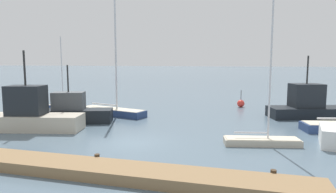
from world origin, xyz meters
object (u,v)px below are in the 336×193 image
object	(u,v)px
sailboat_0	(112,109)
channel_buoy_0	(43,97)
sailboat_1	(262,139)
channel_buoy_1	(241,103)
fishing_boat_0	(30,115)
fishing_boat_2	(308,106)
sailboat_3	(61,106)
fishing_boat_1	(72,112)

from	to	relation	value
sailboat_0	channel_buoy_0	world-z (taller)	sailboat_0
sailboat_1	channel_buoy_1	world-z (taller)	sailboat_1
fishing_boat_0	fishing_boat_2	bearing A→B (deg)	-165.57
fishing_boat_0	channel_buoy_1	world-z (taller)	fishing_boat_0
sailboat_0	channel_buoy_1	size ratio (longest dim) A/B	6.66
fishing_boat_2	channel_buoy_1	bearing A→B (deg)	-55.69
sailboat_1	fishing_boat_0	xyz separation A→B (m)	(-15.88, -0.31, 0.72)
sailboat_1	fishing_boat_2	distance (m)	10.86
sailboat_3	fishing_boat_2	world-z (taller)	sailboat_3
fishing_boat_0	fishing_boat_2	world-z (taller)	fishing_boat_0
sailboat_1	channel_buoy_1	size ratio (longest dim) A/B	4.62
sailboat_1	fishing_boat_2	bearing A→B (deg)	55.31
sailboat_0	sailboat_1	xyz separation A→B (m)	(12.82, -6.67, -0.20)
fishing_boat_1	fishing_boat_2	xyz separation A→B (m)	(18.80, 7.19, 0.15)
sailboat_0	fishing_boat_0	distance (m)	7.64
fishing_boat_2	fishing_boat_0	bearing A→B (deg)	10.49
sailboat_3	channel_buoy_0	size ratio (longest dim) A/B	5.21
sailboat_3	fishing_boat_2	distance (m)	23.71
fishing_boat_1	fishing_boat_2	world-z (taller)	fishing_boat_2
fishing_boat_0	channel_buoy_0	bearing A→B (deg)	-66.87
sailboat_0	channel_buoy_0	xyz separation A→B (m)	(-14.05, 8.34, -0.29)
sailboat_3	fishing_boat_0	bearing A→B (deg)	-48.53
sailboat_1	channel_buoy_0	bearing A→B (deg)	139.52
sailboat_0	fishing_boat_1	world-z (taller)	sailboat_0
sailboat_1	fishing_boat_0	distance (m)	15.90
channel_buoy_1	fishing_boat_1	bearing A→B (deg)	-137.50
sailboat_0	channel_buoy_0	size ratio (longest dim) A/B	8.55
fishing_boat_1	channel_buoy_0	size ratio (longest dim) A/B	4.50
fishing_boat_0	fishing_boat_1	xyz separation A→B (m)	(1.38, 3.07, -0.21)
sailboat_0	fishing_boat_1	size ratio (longest dim) A/B	1.90
fishing_boat_0	sailboat_3	bearing A→B (deg)	-80.59
fishing_boat_1	channel_buoy_1	distance (m)	17.65
sailboat_1	channel_buoy_0	distance (m)	30.77
sailboat_3	fishing_boat_1	distance (m)	7.38
sailboat_3	channel_buoy_0	bearing A→B (deg)	157.82
fishing_boat_2	sailboat_0	bearing A→B (deg)	-5.61
sailboat_3	channel_buoy_0	xyz separation A→B (m)	(-7.52, 6.70, -0.07)
fishing_boat_1	channel_buoy_1	xyz separation A→B (m)	(13.01, 11.92, -0.49)
sailboat_3	fishing_boat_0	size ratio (longest dim) A/B	1.01
sailboat_1	fishing_boat_1	bearing A→B (deg)	157.94
fishing_boat_1	fishing_boat_0	bearing A→B (deg)	46.93
fishing_boat_1	channel_buoy_0	distance (m)	17.41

